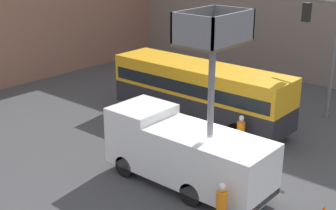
% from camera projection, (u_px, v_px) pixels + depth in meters
% --- Properties ---
extents(ground_plane, '(120.00, 120.00, 0.00)m').
position_uv_depth(ground_plane, '(206.00, 184.00, 18.84)').
color(ground_plane, '#424244').
extents(utility_truck, '(2.50, 6.92, 7.03)m').
position_uv_depth(utility_truck, '(186.00, 148.00, 18.25)').
color(utility_truck, white).
rests_on(utility_truck, ground_plane).
extents(city_bus, '(2.57, 10.08, 3.15)m').
position_uv_depth(city_bus, '(200.00, 89.00, 24.60)').
color(city_bus, '#232328').
rests_on(city_bus, ground_plane).
extents(traffic_light_pole, '(2.81, 2.56, 6.74)m').
position_uv_depth(traffic_light_pole, '(325.00, 39.00, 23.90)').
color(traffic_light_pole, slate).
rests_on(traffic_light_pole, ground_plane).
extents(road_worker_near_truck, '(0.38, 0.38, 1.76)m').
position_uv_depth(road_worker_near_truck, '(221.00, 207.00, 15.60)').
color(road_worker_near_truck, navy).
rests_on(road_worker_near_truck, ground_plane).
extents(road_worker_directing, '(0.38, 0.38, 1.76)m').
position_uv_depth(road_worker_directing, '(241.00, 134.00, 21.46)').
color(road_worker_directing, navy).
rests_on(road_worker_directing, ground_plane).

